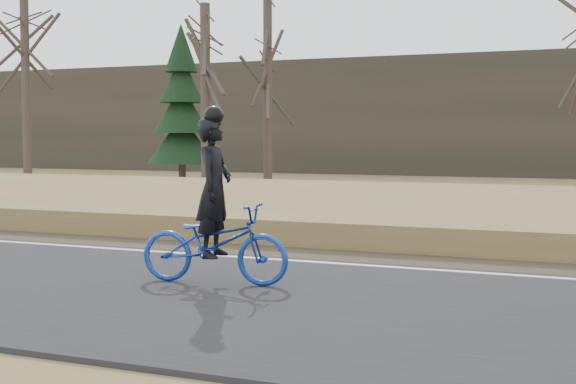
% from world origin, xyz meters
% --- Properties ---
extents(ground, '(120.00, 120.00, 0.00)m').
position_xyz_m(ground, '(0.00, 0.00, 0.00)').
color(ground, olive).
rests_on(ground, ground).
extents(edge_line, '(120.00, 0.12, 0.01)m').
position_xyz_m(edge_line, '(0.00, 0.20, 0.07)').
color(edge_line, silver).
rests_on(edge_line, road).
extents(shoulder, '(120.00, 1.60, 0.04)m').
position_xyz_m(shoulder, '(0.00, 1.20, 0.02)').
color(shoulder, '#473A2B').
rests_on(shoulder, ground).
extents(embankment, '(120.00, 5.00, 0.44)m').
position_xyz_m(embankment, '(0.00, 4.20, 0.22)').
color(embankment, olive).
rests_on(embankment, ground).
extents(ballast, '(120.00, 3.00, 0.45)m').
position_xyz_m(ballast, '(0.00, 8.00, 0.23)').
color(ballast, slate).
rests_on(ballast, ground).
extents(railroad, '(120.00, 2.40, 0.29)m').
position_xyz_m(railroad, '(0.00, 8.00, 0.53)').
color(railroad, black).
rests_on(railroad, ballast).
extents(treeline_backdrop, '(120.00, 4.00, 6.00)m').
position_xyz_m(treeline_backdrop, '(0.00, 30.00, 3.00)').
color(treeline_backdrop, '#383328').
rests_on(treeline_backdrop, ground).
extents(cyclist, '(2.07, 0.95, 2.31)m').
position_xyz_m(cyclist, '(3.19, -1.94, 0.79)').
color(cyclist, '#163999').
rests_on(cyclist, road).
extents(bare_tree_far_left, '(0.36, 0.36, 8.25)m').
position_xyz_m(bare_tree_far_left, '(-14.78, 15.16, 4.13)').
color(bare_tree_far_left, '#493D35').
rests_on(bare_tree_far_left, ground).
extents(bare_tree_left, '(0.36, 0.36, 8.10)m').
position_xyz_m(bare_tree_left, '(-5.40, 18.58, 4.05)').
color(bare_tree_left, '#493D35').
rests_on(bare_tree_left, ground).
extents(bare_tree_near_left, '(0.36, 0.36, 6.66)m').
position_xyz_m(bare_tree_near_left, '(-5.79, 14.10, 3.33)').
color(bare_tree_near_left, '#493D35').
rests_on(bare_tree_near_left, ground).
extents(conifer, '(2.60, 2.60, 6.23)m').
position_xyz_m(conifer, '(-7.53, 15.39, 2.95)').
color(conifer, '#493D35').
rests_on(conifer, ground).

